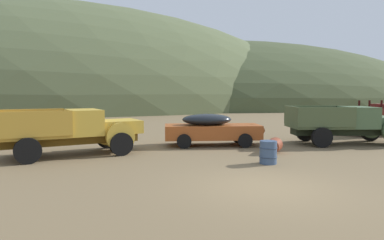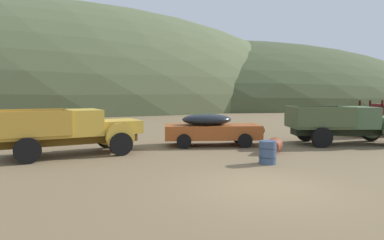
{
  "view_description": "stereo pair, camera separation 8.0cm",
  "coord_description": "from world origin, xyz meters",
  "px_view_note": "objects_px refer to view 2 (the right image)",
  "views": [
    {
      "loc": [
        -4.63,
        -8.28,
        2.58
      ],
      "look_at": [
        0.46,
        8.4,
        1.21
      ],
      "focal_mm": 32.34,
      "sensor_mm": 36.0,
      "label": 1
    },
    {
      "loc": [
        -4.55,
        -8.3,
        2.58
      ],
      "look_at": [
        0.46,
        8.4,
        1.21
      ],
      "focal_mm": 32.34,
      "sensor_mm": 36.0,
      "label": 2
    }
  ],
  "objects_px": {
    "car_oxide_orange": "(215,129)",
    "oil_drum_foreground": "(268,152)",
    "oil_drum_spare": "(273,146)",
    "truck_weathered_green": "(354,124)",
    "truck_faded_yellow": "(80,130)"
  },
  "relations": [
    {
      "from": "truck_weathered_green",
      "to": "oil_drum_foreground",
      "type": "relative_size",
      "value": 7.29
    },
    {
      "from": "oil_drum_foreground",
      "to": "oil_drum_spare",
      "type": "xyz_separation_m",
      "value": [
        1.37,
        1.96,
        -0.11
      ]
    },
    {
      "from": "truck_faded_yellow",
      "to": "oil_drum_spare",
      "type": "height_order",
      "value": "truck_faded_yellow"
    },
    {
      "from": "car_oxide_orange",
      "to": "truck_weathered_green",
      "type": "height_order",
      "value": "truck_weathered_green"
    },
    {
      "from": "car_oxide_orange",
      "to": "oil_drum_spare",
      "type": "distance_m",
      "value": 3.25
    },
    {
      "from": "truck_faded_yellow",
      "to": "car_oxide_orange",
      "type": "relative_size",
      "value": 1.16
    },
    {
      "from": "truck_weathered_green",
      "to": "oil_drum_foreground",
      "type": "distance_m",
      "value": 7.35
    },
    {
      "from": "truck_weathered_green",
      "to": "oil_drum_spare",
      "type": "xyz_separation_m",
      "value": [
        -5.24,
        -1.18,
        -0.72
      ]
    },
    {
      "from": "truck_faded_yellow",
      "to": "oil_drum_foreground",
      "type": "distance_m",
      "value": 7.72
    },
    {
      "from": "car_oxide_orange",
      "to": "truck_weathered_green",
      "type": "xyz_separation_m",
      "value": [
        6.89,
        -1.58,
        0.21
      ]
    },
    {
      "from": "car_oxide_orange",
      "to": "oil_drum_foreground",
      "type": "relative_size",
      "value": 6.12
    },
    {
      "from": "truck_weathered_green",
      "to": "oil_drum_spare",
      "type": "distance_m",
      "value": 5.42
    },
    {
      "from": "truck_faded_yellow",
      "to": "car_oxide_orange",
      "type": "bearing_deg",
      "value": -5.23
    },
    {
      "from": "oil_drum_spare",
      "to": "car_oxide_orange",
      "type": "bearing_deg",
      "value": 120.87
    },
    {
      "from": "oil_drum_spare",
      "to": "truck_weathered_green",
      "type": "bearing_deg",
      "value": 12.64
    }
  ]
}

